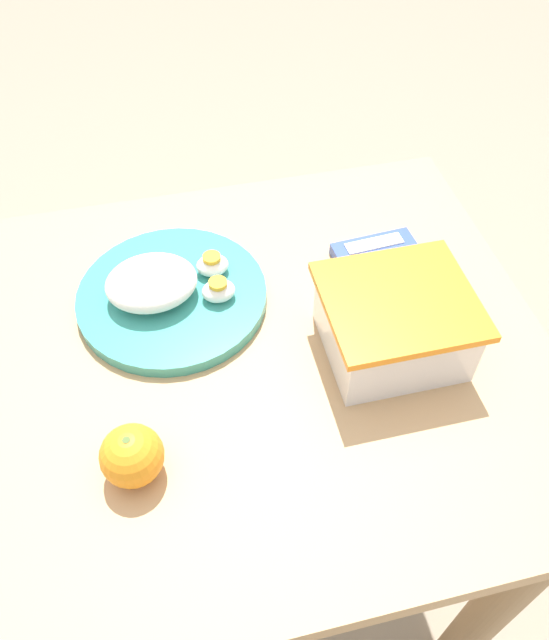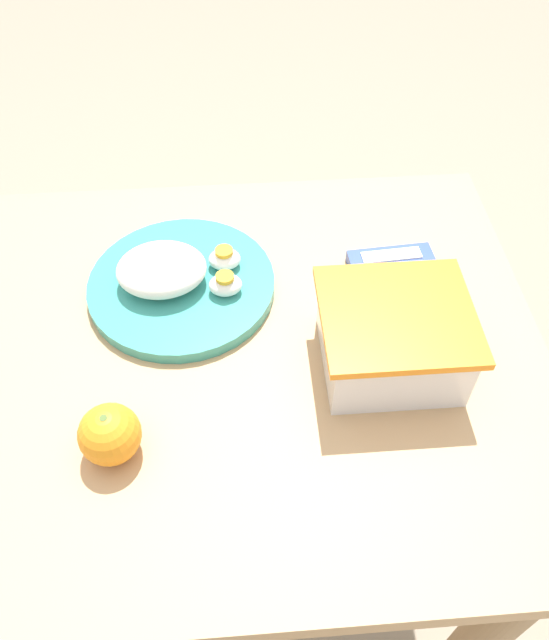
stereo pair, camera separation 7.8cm
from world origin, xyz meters
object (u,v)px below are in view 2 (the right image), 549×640
object	(u,v)px
rice_plate	(178,280)
candy_bar	(390,260)
orange_fruit	(110,434)
food_container	(392,341)

from	to	relation	value
rice_plate	candy_bar	distance (m)	0.30
candy_bar	orange_fruit	bearing A→B (deg)	36.31
candy_bar	food_container	bearing A→B (deg)	77.89
rice_plate	food_container	bearing A→B (deg)	151.61
orange_fruit	candy_bar	distance (m)	0.45
rice_plate	candy_bar	xyz separation A→B (m)	(-0.30, -0.03, -0.01)
rice_plate	candy_bar	world-z (taller)	rice_plate
orange_fruit	rice_plate	bearing A→B (deg)	-105.23
orange_fruit	candy_bar	world-z (taller)	orange_fruit
food_container	candy_bar	size ratio (longest dim) A/B	1.44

